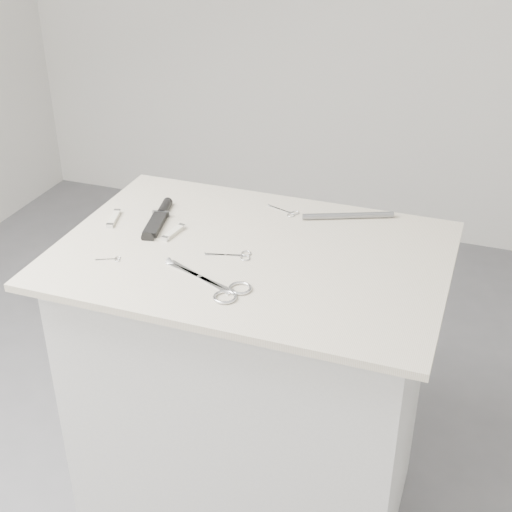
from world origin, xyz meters
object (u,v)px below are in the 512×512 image
(plinth, at_px, (252,392))
(pocket_knife_b, at_px, (174,232))
(tiny_scissors, at_px, (112,259))
(sheathed_knife, at_px, (160,217))
(pocket_knife_a, at_px, (114,218))
(embroidery_scissors_b, at_px, (287,212))
(large_shears, at_px, (220,287))
(embroidery_scissors_a, at_px, (237,255))
(metal_rail, at_px, (348,216))

(plinth, distance_m, pocket_knife_b, 0.53)
(plinth, height_order, tiny_scissors, tiny_scissors)
(sheathed_knife, bearing_deg, pocket_knife_a, 100.24)
(tiny_scissors, bearing_deg, plinth, 2.53)
(embroidery_scissors_b, xyz_separation_m, tiny_scissors, (-0.33, -0.41, -0.00))
(pocket_knife_b, bearing_deg, embroidery_scissors_b, -38.94)
(large_shears, relative_size, tiny_scissors, 3.94)
(embroidery_scissors_a, distance_m, pocket_knife_b, 0.21)
(embroidery_scissors_b, relative_size, pocket_knife_a, 0.98)
(tiny_scissors, bearing_deg, large_shears, -30.09)
(pocket_knife_b, distance_m, metal_rail, 0.49)
(tiny_scissors, relative_size, metal_rail, 0.24)
(metal_rail, bearing_deg, pocket_knife_a, -159.37)
(plinth, height_order, pocket_knife_a, pocket_knife_a)
(pocket_knife_a, distance_m, metal_rail, 0.65)
(tiny_scissors, bearing_deg, metal_rail, 15.82)
(embroidery_scissors_b, bearing_deg, large_shears, -73.83)
(embroidery_scissors_a, distance_m, metal_rail, 0.37)
(plinth, bearing_deg, pocket_knife_a, 175.05)
(plinth, xyz_separation_m, tiny_scissors, (-0.32, -0.16, 0.47))
(pocket_knife_a, bearing_deg, metal_rail, -85.14)
(tiny_scissors, bearing_deg, sheathed_knife, 62.74)
(embroidery_scissors_a, height_order, pocket_knife_a, pocket_knife_a)
(plinth, relative_size, embroidery_scissors_a, 7.63)
(large_shears, relative_size, embroidery_scissors_b, 2.46)
(embroidery_scissors_b, relative_size, sheathed_knife, 0.47)
(metal_rail, bearing_deg, pocket_knife_b, -149.25)
(large_shears, relative_size, metal_rail, 0.95)
(embroidery_scissors_a, bearing_deg, embroidery_scissors_b, 66.14)
(plinth, relative_size, embroidery_scissors_b, 9.04)
(embroidery_scissors_a, distance_m, tiny_scissors, 0.32)
(large_shears, bearing_deg, plinth, 109.66)
(sheathed_knife, height_order, metal_rail, sheathed_knife)
(plinth, bearing_deg, embroidery_scissors_b, 85.68)
(sheathed_knife, bearing_deg, embroidery_scissors_b, -75.39)
(sheathed_knife, distance_m, pocket_knife_b, 0.10)
(sheathed_knife, bearing_deg, tiny_scissors, 165.01)
(large_shears, xyz_separation_m, pocket_knife_b, (-0.22, 0.21, 0.00))
(plinth, xyz_separation_m, embroidery_scissors_b, (0.02, 0.25, 0.47))
(plinth, xyz_separation_m, large_shears, (-0.01, -0.19, 0.47))
(pocket_knife_a, relative_size, metal_rail, 0.39)
(pocket_knife_a, bearing_deg, tiny_scissors, -167.60)
(pocket_knife_b, bearing_deg, pocket_knife_a, 92.66)
(plinth, xyz_separation_m, metal_rail, (0.19, 0.27, 0.48))
(plinth, bearing_deg, embroidery_scissors_a, -126.25)
(pocket_knife_a, bearing_deg, embroidery_scissors_b, -80.29)
(sheathed_knife, xyz_separation_m, pocket_knife_b, (0.07, -0.07, -0.00))
(large_shears, bearing_deg, sheathed_knife, 159.04)
(plinth, height_order, embroidery_scissors_b, embroidery_scissors_b)
(pocket_knife_a, relative_size, pocket_knife_b, 1.08)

